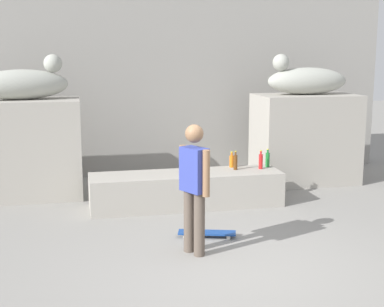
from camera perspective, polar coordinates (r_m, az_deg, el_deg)
name	(u,v)px	position (r m, az deg, el deg)	size (l,w,h in m)	color
ground_plane	(233,268)	(6.70, 4.30, -11.83)	(40.00, 40.00, 0.00)	gray
facade_wall	(158,25)	(11.64, -3.59, 13.24)	(9.72, 0.60, 6.18)	gray
pedestal_left	(25,149)	(10.05, -17.04, 0.47)	(1.94, 1.16, 1.73)	#A39E93
pedestal_right	(305,139)	(10.96, 11.71, 1.53)	(1.94, 1.16, 1.73)	#A39E93
statue_reclining_left	(23,83)	(9.92, -17.19, 7.03)	(1.67, 0.82, 0.78)	#A8AA9F
statue_reclining_right	(306,80)	(10.83, 11.76, 7.54)	(1.60, 0.57, 0.78)	#A8AA9F
ledge_block	(186,190)	(9.12, -0.61, -3.79)	(3.19, 0.81, 0.57)	#A39E93
skater	(194,184)	(6.85, 0.24, -3.15)	(0.34, 0.49, 1.67)	brown
skateboard	(207,233)	(7.69, 1.57, -8.28)	(0.82, 0.42, 0.08)	navy
bottle_brown	(236,162)	(9.31, 4.57, -0.88)	(0.07, 0.07, 0.32)	#593314
bottle_orange	(232,161)	(9.51, 4.16, -0.78)	(0.08, 0.08, 0.28)	orange
bottle_red	(261,161)	(9.43, 7.19, -0.78)	(0.07, 0.07, 0.32)	red
bottle_green	(268,159)	(9.61, 7.89, -0.61)	(0.07, 0.07, 0.32)	#1E722D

